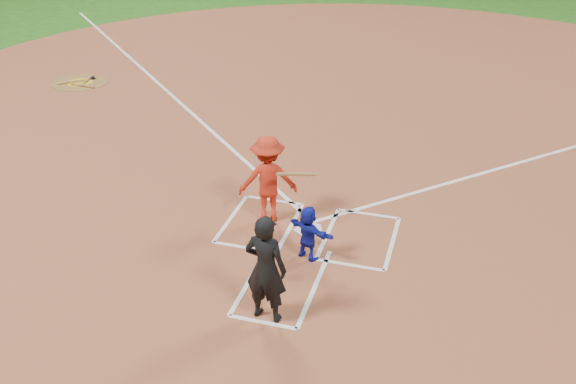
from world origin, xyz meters
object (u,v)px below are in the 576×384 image
(catcher, at_px, (308,233))
(umpire, at_px, (266,269))
(batter_at_plate, at_px, (268,179))
(on_deck_circle, at_px, (80,82))
(home_plate, at_px, (309,230))

(catcher, relative_size, umpire, 0.57)
(catcher, relative_size, batter_at_plate, 0.59)
(on_deck_circle, distance_m, catcher, 11.68)
(umpire, bearing_deg, catcher, -90.45)
(catcher, distance_m, umpire, 1.81)
(home_plate, xyz_separation_m, catcher, (0.21, -0.89, 0.50))
(home_plate, distance_m, umpire, 2.79)
(home_plate, bearing_deg, catcher, 103.42)
(home_plate, bearing_deg, batter_at_plate, -12.04)
(catcher, distance_m, batter_at_plate, 1.57)
(on_deck_circle, bearing_deg, umpire, -44.82)
(batter_at_plate, bearing_deg, on_deck_circle, 143.00)
(home_plate, height_order, catcher, catcher)
(home_plate, xyz_separation_m, umpire, (0.02, -2.64, 0.90))
(on_deck_circle, distance_m, umpire, 12.72)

